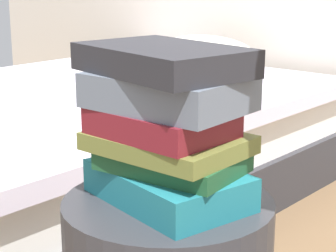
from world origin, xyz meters
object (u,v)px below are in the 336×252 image
Objects in this scene: book_forest at (172,161)px; book_maroon at (161,122)px; bed at (95,139)px; book_olive at (170,143)px; book_teal at (165,184)px; book_charcoal at (164,60)px; book_slate at (167,91)px.

book_maroon is (-0.02, -0.01, 0.07)m from book_forest.
book_forest reaches higher than bed.
book_olive reaches higher than book_forest.
book_charcoal is at bearing 153.51° from book_teal.
book_charcoal reaches higher than book_slate.
book_olive is 1.15× the size of book_maroon.
book_slate is 0.06m from book_charcoal.
bed is at bearing 152.76° from book_charcoal.
book_olive is at bearing 35.34° from book_teal.
book_teal is at bearing -36.83° from bed.
book_teal is 0.97× the size of book_charcoal.
book_slate reaches higher than bed.
bed is 1.57m from book_teal.
book_forest is (0.01, 0.00, 0.05)m from book_teal.
bed is 8.89× the size of book_maroon.
book_slate is at bearing 41.59° from book_teal.
book_teal is 1.23× the size of book_maroon.
book_charcoal is at bearing 169.89° from book_olive.
book_forest is at bearing -36.47° from bed.
book_maroon is at bearing -118.61° from book_slate.
bed is 1.60m from book_olive.
book_maroon is (-0.00, -0.01, 0.12)m from book_teal.
book_maroon reaches higher than book_teal.
book_maroon reaches higher than book_forest.
book_forest is 0.82× the size of book_charcoal.
book_olive is 0.90× the size of book_charcoal.
book_maroon is at bearing -156.39° from book_forest.
book_charcoal reaches higher than book_olive.
bed is 1.61m from book_maroon.
bed is at bearing 154.36° from book_teal.
book_forest is 0.03m from book_olive.
book_slate is at bearing 64.73° from book_maroon.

